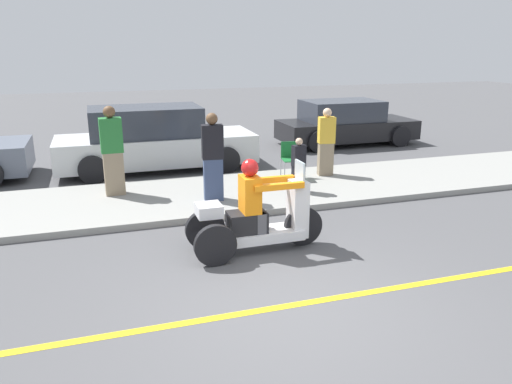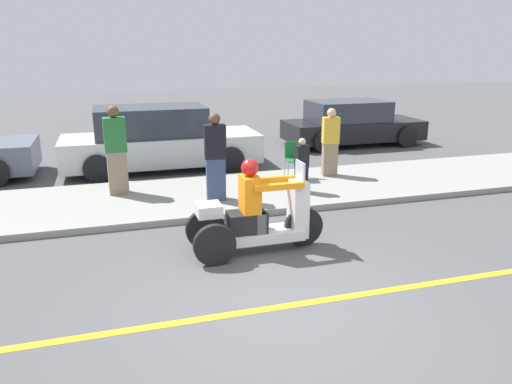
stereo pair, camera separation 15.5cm
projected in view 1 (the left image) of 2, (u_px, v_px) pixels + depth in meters
The scene contains 11 objects.
ground_plane at pixel (288, 306), 6.05m from camera, with size 60.00×60.00×0.00m, color #4C4C4F.
lane_stripe at pixel (300, 304), 6.10m from camera, with size 24.00×0.12×0.01m.
sidewalk_strip at pixel (206, 196), 10.23m from camera, with size 28.00×2.80×0.12m.
motorcycle_trike at pixel (256, 218), 7.53m from camera, with size 2.11×0.77×1.45m.
spectator_by_tree at pixel (213, 159), 9.54m from camera, with size 0.43×0.29×1.70m.
spectator_far_back at pixel (299, 166), 10.16m from camera, with size 0.29×0.20×1.12m.
spectator_mid_group at pixel (112, 153), 9.89m from camera, with size 0.44×0.27×1.79m.
spectator_with_child at pixel (326, 143), 11.42m from camera, with size 0.40×0.28×1.55m.
folding_chair_set_back at pixel (292, 156), 11.21m from camera, with size 0.53×0.53×0.82m.
parked_car_lot_right at pixel (153, 140), 12.43m from camera, with size 4.85×1.95×1.58m.
parked_car_lot_center at pixel (345, 124), 15.61m from camera, with size 4.26×1.93×1.37m.
Camera 1 is at (-2.04, -5.02, 3.06)m, focal length 35.00 mm.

